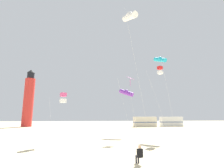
{
  "coord_description": "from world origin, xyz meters",
  "views": [
    {
      "loc": [
        -1.88,
        -6.92,
        2.97
      ],
      "look_at": [
        0.34,
        12.79,
        6.71
      ],
      "focal_mm": 27.41,
      "sensor_mm": 36.0,
      "label": 1
    }
  ],
  "objects_px": {
    "kite_tube_cyan": "(160,60)",
    "kite_box_scarlet": "(160,70)",
    "kite_flyer_standing": "(139,154)",
    "kite_box_rainbow": "(63,98)",
    "lighthouse_distant": "(29,99)",
    "rv_van_cream": "(145,122)",
    "kite_diamond_magenta": "(130,80)",
    "rv_van_white": "(171,121)",
    "kite_tube_violet": "(126,93)",
    "kite_tube_white": "(130,16)"
  },
  "relations": [
    {
      "from": "kite_flyer_standing",
      "to": "rv_van_cream",
      "type": "bearing_deg",
      "value": -122.8
    },
    {
      "from": "kite_tube_cyan",
      "to": "lighthouse_distant",
      "type": "height_order",
      "value": "lighthouse_distant"
    },
    {
      "from": "kite_tube_violet",
      "to": "rv_van_cream",
      "type": "height_order",
      "value": "kite_tube_violet"
    },
    {
      "from": "kite_tube_cyan",
      "to": "kite_tube_white",
      "type": "bearing_deg",
      "value": -125.67
    },
    {
      "from": "lighthouse_distant",
      "to": "rv_van_cream",
      "type": "height_order",
      "value": "lighthouse_distant"
    },
    {
      "from": "kite_diamond_magenta",
      "to": "rv_van_white",
      "type": "distance_m",
      "value": 32.99
    },
    {
      "from": "rv_van_cream",
      "to": "kite_tube_cyan",
      "type": "bearing_deg",
      "value": -101.91
    },
    {
      "from": "rv_van_white",
      "to": "kite_box_rainbow",
      "type": "bearing_deg",
      "value": -131.19
    },
    {
      "from": "kite_box_scarlet",
      "to": "rv_van_white",
      "type": "height_order",
      "value": "kite_box_scarlet"
    },
    {
      "from": "kite_box_rainbow",
      "to": "kite_tube_violet",
      "type": "relative_size",
      "value": 0.75
    },
    {
      "from": "rv_van_white",
      "to": "kite_tube_white",
      "type": "bearing_deg",
      "value": -119.76
    },
    {
      "from": "kite_tube_white",
      "to": "rv_van_cream",
      "type": "bearing_deg",
      "value": 70.9
    },
    {
      "from": "kite_flyer_standing",
      "to": "kite_box_rainbow",
      "type": "distance_m",
      "value": 11.77
    },
    {
      "from": "rv_van_cream",
      "to": "rv_van_white",
      "type": "bearing_deg",
      "value": 5.65
    },
    {
      "from": "kite_tube_white",
      "to": "kite_box_scarlet",
      "type": "relative_size",
      "value": 1.41
    },
    {
      "from": "kite_flyer_standing",
      "to": "rv_van_white",
      "type": "relative_size",
      "value": 0.18
    },
    {
      "from": "kite_tube_cyan",
      "to": "kite_box_scarlet",
      "type": "height_order",
      "value": "kite_tube_cyan"
    },
    {
      "from": "kite_tube_cyan",
      "to": "kite_tube_violet",
      "type": "bearing_deg",
      "value": 172.9
    },
    {
      "from": "rv_van_white",
      "to": "kite_tube_cyan",
      "type": "bearing_deg",
      "value": -117.11
    },
    {
      "from": "kite_box_scarlet",
      "to": "rv_van_cream",
      "type": "height_order",
      "value": "kite_box_scarlet"
    },
    {
      "from": "kite_tube_violet",
      "to": "rv_van_cream",
      "type": "distance_m",
      "value": 23.92
    },
    {
      "from": "kite_box_scarlet",
      "to": "lighthouse_distant",
      "type": "height_order",
      "value": "lighthouse_distant"
    },
    {
      "from": "kite_flyer_standing",
      "to": "kite_box_scarlet",
      "type": "xyz_separation_m",
      "value": [
        6.64,
        11.94,
        8.93
      ]
    },
    {
      "from": "lighthouse_distant",
      "to": "rv_van_white",
      "type": "height_order",
      "value": "lighthouse_distant"
    },
    {
      "from": "lighthouse_distant",
      "to": "rv_van_white",
      "type": "relative_size",
      "value": 2.6
    },
    {
      "from": "kite_box_rainbow",
      "to": "rv_van_cream",
      "type": "distance_m",
      "value": 34.52
    },
    {
      "from": "kite_tube_cyan",
      "to": "kite_box_rainbow",
      "type": "bearing_deg",
      "value": -154.74
    },
    {
      "from": "kite_tube_violet",
      "to": "rv_van_white",
      "type": "height_order",
      "value": "kite_tube_violet"
    },
    {
      "from": "kite_flyer_standing",
      "to": "rv_van_white",
      "type": "distance_m",
      "value": 44.08
    },
    {
      "from": "kite_tube_white",
      "to": "kite_tube_cyan",
      "type": "relative_size",
      "value": 1.07
    },
    {
      "from": "kite_tube_violet",
      "to": "lighthouse_distant",
      "type": "relative_size",
      "value": 0.45
    },
    {
      "from": "kite_tube_white",
      "to": "kite_box_rainbow",
      "type": "height_order",
      "value": "kite_tube_white"
    },
    {
      "from": "kite_tube_cyan",
      "to": "kite_tube_violet",
      "type": "distance_m",
      "value": 8.23
    },
    {
      "from": "kite_tube_white",
      "to": "lighthouse_distant",
      "type": "bearing_deg",
      "value": 121.97
    },
    {
      "from": "lighthouse_distant",
      "to": "rv_van_cream",
      "type": "distance_m",
      "value": 34.56
    },
    {
      "from": "kite_tube_cyan",
      "to": "rv_van_cream",
      "type": "height_order",
      "value": "kite_tube_cyan"
    },
    {
      "from": "lighthouse_distant",
      "to": "rv_van_cream",
      "type": "xyz_separation_m",
      "value": [
        33.78,
        -3.45,
        -6.45
      ]
    },
    {
      "from": "kite_diamond_magenta",
      "to": "rv_van_cream",
      "type": "distance_m",
      "value": 28.05
    },
    {
      "from": "kite_box_scarlet",
      "to": "lighthouse_distant",
      "type": "xyz_separation_m",
      "value": [
        -28.37,
        29.3,
        -1.7
      ]
    },
    {
      "from": "kite_box_rainbow",
      "to": "lighthouse_distant",
      "type": "distance_m",
      "value": 35.96
    },
    {
      "from": "kite_tube_white",
      "to": "kite_diamond_magenta",
      "type": "distance_m",
      "value": 9.15
    },
    {
      "from": "kite_box_rainbow",
      "to": "rv_van_white",
      "type": "height_order",
      "value": "kite_box_rainbow"
    },
    {
      "from": "kite_diamond_magenta",
      "to": "kite_tube_violet",
      "type": "xyz_separation_m",
      "value": [
        0.31,
        4.15,
        -1.24
      ]
    },
    {
      "from": "lighthouse_distant",
      "to": "kite_box_rainbow",
      "type": "bearing_deg",
      "value": -64.67
    },
    {
      "from": "lighthouse_distant",
      "to": "kite_tube_cyan",
      "type": "bearing_deg",
      "value": -40.2
    },
    {
      "from": "kite_box_scarlet",
      "to": "rv_van_cream",
      "type": "xyz_separation_m",
      "value": [
        5.41,
        25.85,
        -8.15
      ]
    },
    {
      "from": "kite_tube_white",
      "to": "kite_box_rainbow",
      "type": "relative_size",
      "value": 2.54
    },
    {
      "from": "kite_box_rainbow",
      "to": "kite_tube_cyan",
      "type": "bearing_deg",
      "value": 25.26
    },
    {
      "from": "kite_tube_white",
      "to": "rv_van_white",
      "type": "bearing_deg",
      "value": 59.66
    },
    {
      "from": "kite_tube_cyan",
      "to": "lighthouse_distant",
      "type": "bearing_deg",
      "value": 139.8
    }
  ]
}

